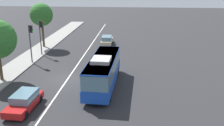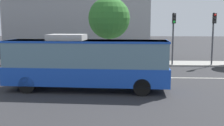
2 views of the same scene
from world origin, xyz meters
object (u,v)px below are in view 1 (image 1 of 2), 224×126
Objects in this scene: transit_bus at (103,70)px; sedan_red at (24,101)px; street_tree_kerbside_right at (41,15)px; traffic_light_far_corner at (41,32)px; traffic_light_near_corner at (31,37)px; sedan_beige at (107,40)px.

sedan_red is at bearing 133.54° from transit_bus.
sedan_red is 22.08m from street_tree_kerbside_right.
traffic_light_far_corner reaches higher than sedan_red.
transit_bus is at bearing 133.67° from sedan_red.
sedan_red is at bearing -73.44° from traffic_light_near_corner.
street_tree_kerbside_right is (20.84, 5.63, 4.64)m from sedan_red.
traffic_light_near_corner is at bearing -159.25° from sedan_red.
traffic_light_near_corner and traffic_light_far_corner have the same top height.
street_tree_kerbside_right is at bearing -162.62° from sedan_red.
transit_bus is 15.12m from traffic_light_far_corner.
traffic_light_near_corner is at bearing -88.42° from traffic_light_far_corner.
traffic_light_near_corner is 1.00× the size of traffic_light_far_corner.
sedan_beige is at bearing 7.18° from transit_bus.
traffic_light_near_corner is at bearing 141.00° from sedan_beige.
traffic_light_near_corner reaches higher than sedan_red.
sedan_beige is at bearing 41.54° from traffic_light_far_corner.
sedan_beige is 11.64m from street_tree_kerbside_right.
sedan_red is at bearing 167.64° from sedan_beige.
traffic_light_far_corner is (3.82, 0.05, 0.00)m from traffic_light_near_corner.
sedan_red is (-5.49, 6.23, -1.09)m from transit_bus.
traffic_light_near_corner is 8.70m from street_tree_kerbside_right.
traffic_light_far_corner is (-7.58, 8.82, 2.84)m from sedan_beige.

